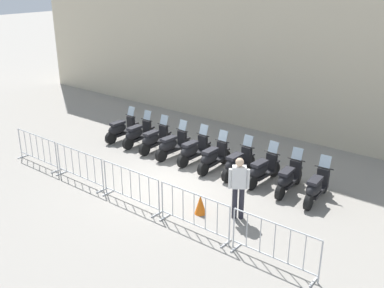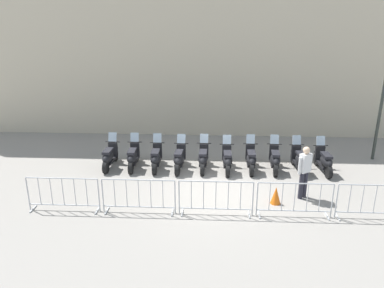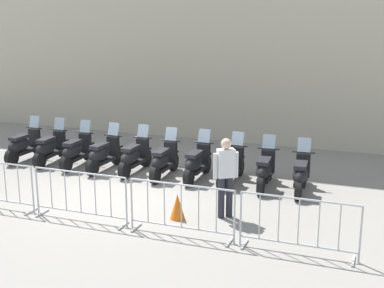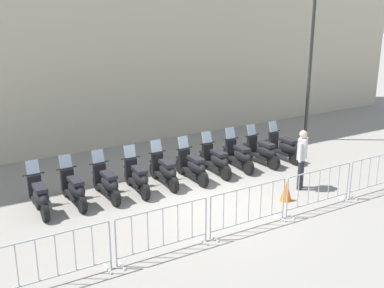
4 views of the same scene
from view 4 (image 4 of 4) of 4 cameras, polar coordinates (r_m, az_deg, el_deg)
ground_plane at (r=12.75m, az=2.28°, el=-7.18°), size 120.00×120.00×0.00m
motorcycle_0 at (r=12.66m, az=-17.82°, el=-5.98°), size 0.56×1.73×1.24m
motorcycle_1 at (r=12.88m, az=-13.95°, el=-5.26°), size 0.56×1.72×1.24m
motorcycle_2 at (r=13.09m, az=-10.16°, el=-4.63°), size 0.56×1.72×1.24m
motorcycle_3 at (r=13.37m, az=-6.55°, el=-4.00°), size 0.59×1.72×1.24m
motorcycle_4 at (r=13.79m, az=-3.28°, el=-3.24°), size 0.56×1.73×1.24m
motorcycle_5 at (r=14.13m, az=0.10°, el=-2.70°), size 0.56×1.72×1.24m
motorcycle_6 at (r=14.67m, az=2.89°, el=-1.98°), size 0.56×1.73×1.24m
motorcycle_7 at (r=15.16m, az=5.66°, el=-1.39°), size 0.59×1.72×1.24m
motorcycle_8 at (r=15.67m, az=8.42°, el=-0.88°), size 0.56×1.72×1.24m
motorcycle_9 at (r=16.20m, az=10.97°, el=-0.42°), size 0.56×1.72×1.24m
barrier_segment_0 at (r=9.56m, az=-15.93°, el=-13.17°), size 2.17×0.54×1.07m
barrier_segment_1 at (r=10.24m, az=-3.48°, el=-10.35°), size 2.17×0.54×1.07m
barrier_segment_2 at (r=11.34m, az=6.80°, el=-7.61°), size 2.17×0.54×1.07m
barrier_segment_3 at (r=12.74m, az=14.95°, el=-5.23°), size 2.17×0.54×1.07m
barrier_segment_4 at (r=14.37m, az=21.32°, el=-3.28°), size 2.17×0.54×1.07m
street_lamp at (r=18.31m, az=14.10°, el=10.81°), size 0.36×0.36×5.60m
officer_near_row_end at (r=13.74m, az=13.03°, el=-1.42°), size 0.48×0.38×1.73m
traffic_cone at (r=13.09m, az=11.23°, el=-5.54°), size 0.32×0.32×0.55m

